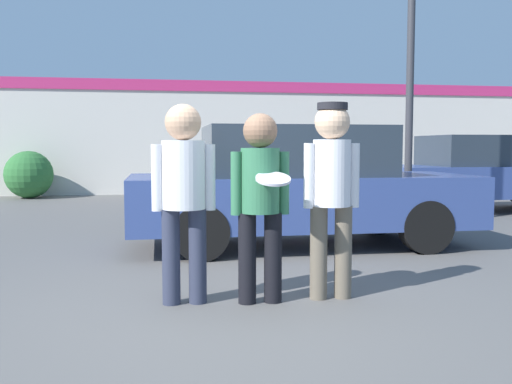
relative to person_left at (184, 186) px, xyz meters
name	(u,v)px	position (x,y,z in m)	size (l,w,h in m)	color
ground_plane	(240,305)	(0.45, -0.12, -0.99)	(56.00, 56.00, 0.00)	#5B5956
storefront_building	(182,136)	(0.45, 11.38, 0.62)	(24.00, 0.22, 3.15)	silver
person_left	(184,186)	(0.00, 0.00, 0.00)	(0.53, 0.36, 1.66)	#2D3347
person_middle_with_frisbee	(260,193)	(0.63, -0.08, -0.06)	(0.49, 0.54, 1.59)	black
person_right	(332,182)	(1.26, -0.05, 0.02)	(0.49, 0.32, 1.68)	#665B4C
parked_car_near	(299,187)	(1.63, 2.57, -0.21)	(4.47, 1.81, 1.58)	#334784
parked_car_far	(487,173)	(6.48, 6.02, -0.21)	(4.53, 1.88, 1.54)	#334784
street_lamp	(425,18)	(4.00, 3.90, 2.36)	(1.30, 0.35, 5.42)	#38383D
shrub	(29,175)	(-3.47, 10.58, -0.38)	(1.21, 1.21, 1.21)	#2D6B33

